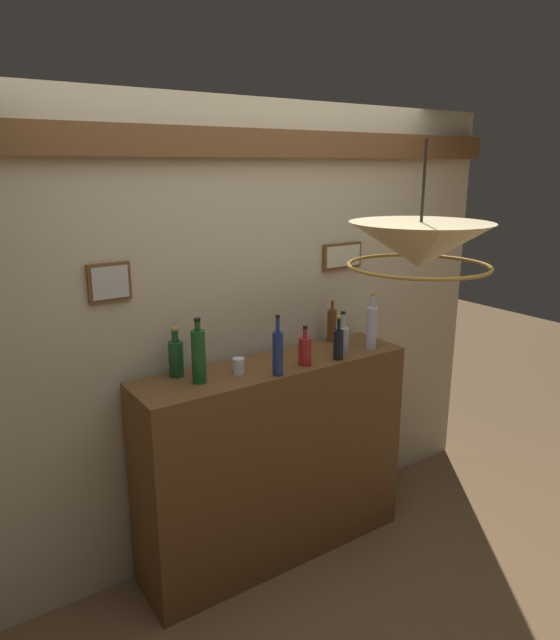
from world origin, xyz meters
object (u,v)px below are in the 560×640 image
object	(u,v)px
liquor_bottle_whiskey	(332,325)
liquor_bottle_sherry	(305,351)
liquor_bottle_tequila	(199,355)
glass_tumbler_rocks	(239,366)
liquor_bottle_scotch	(338,343)
liquor_bottle_port	(372,327)
liquor_bottle_rye	(342,339)
liquor_bottle_mezcal	(278,352)
pendant_lamp	(420,247)
liquor_bottle_bourbon	(176,357)

from	to	relation	value
liquor_bottle_whiskey	liquor_bottle_sherry	distance (m)	0.44
liquor_bottle_tequila	glass_tumbler_rocks	world-z (taller)	liquor_bottle_tequila
liquor_bottle_scotch	liquor_bottle_tequila	world-z (taller)	liquor_bottle_tequila
liquor_bottle_whiskey	liquor_bottle_port	size ratio (longest dim) A/B	0.81
liquor_bottle_scotch	liquor_bottle_rye	bearing A→B (deg)	39.47
liquor_bottle_whiskey	liquor_bottle_port	xyz separation A→B (m)	(0.11, -0.22, 0.02)
liquor_bottle_scotch	liquor_bottle_tequila	distance (m)	0.78
liquor_bottle_whiskey	liquor_bottle_rye	distance (m)	0.21
liquor_bottle_rye	liquor_bottle_tequila	size ratio (longest dim) A/B	0.73
liquor_bottle_rye	liquor_bottle_tequila	world-z (taller)	liquor_bottle_tequila
liquor_bottle_rye	glass_tumbler_rocks	distance (m)	0.65
liquor_bottle_scotch	liquor_bottle_port	size ratio (longest dim) A/B	0.75
liquor_bottle_whiskey	liquor_bottle_mezcal	bearing A→B (deg)	-153.78
liquor_bottle_scotch	liquor_bottle_rye	xyz separation A→B (m)	(0.09, 0.08, -0.01)
liquor_bottle_sherry	liquor_bottle_tequila	size ratio (longest dim) A/B	0.66
liquor_bottle_sherry	pendant_lamp	xyz separation A→B (m)	(0.13, -0.62, 0.60)
liquor_bottle_mezcal	liquor_bottle_rye	bearing A→B (deg)	10.38
pendant_lamp	liquor_bottle_bourbon	bearing A→B (deg)	131.69
liquor_bottle_mezcal	glass_tumbler_rocks	distance (m)	0.21
glass_tumbler_rocks	liquor_bottle_port	bearing A→B (deg)	-4.54
glass_tumbler_rocks	liquor_bottle_scotch	bearing A→B (deg)	-11.67
liquor_bottle_sherry	liquor_bottle_port	size ratio (longest dim) A/B	0.66
liquor_bottle_port	pendant_lamp	size ratio (longest dim) A/B	0.53
liquor_bottle_scotch	glass_tumbler_rocks	world-z (taller)	liquor_bottle_scotch
liquor_bottle_rye	liquor_bottle_mezcal	xyz separation A→B (m)	(-0.49, -0.09, 0.04)
liquor_bottle_whiskey	liquor_bottle_scotch	xyz separation A→B (m)	(-0.17, -0.27, -0.01)
liquor_bottle_rye	pendant_lamp	distance (m)	0.91
liquor_bottle_mezcal	liquor_bottle_tequila	xyz separation A→B (m)	(-0.37, 0.13, 0.02)
liquor_bottle_tequila	liquor_bottle_bourbon	xyz separation A→B (m)	(-0.05, 0.14, -0.04)
liquor_bottle_whiskey	liquor_bottle_rye	xyz separation A→B (m)	(-0.08, -0.19, -0.02)
liquor_bottle_port	liquor_bottle_bourbon	xyz separation A→B (m)	(-1.11, 0.21, -0.03)
liquor_bottle_tequila	pendant_lamp	distance (m)	1.13
liquor_bottle_port	liquor_bottle_bourbon	size ratio (longest dim) A/B	1.28
liquor_bottle_scotch	liquor_bottle_rye	world-z (taller)	liquor_bottle_scotch
liquor_bottle_port	liquor_bottle_tequila	world-z (taller)	same
liquor_bottle_sherry	glass_tumbler_rocks	xyz separation A→B (m)	(-0.35, 0.08, -0.04)
liquor_bottle_scotch	pendant_lamp	size ratio (longest dim) A/B	0.40
liquor_bottle_tequila	liquor_bottle_scotch	bearing A→B (deg)	-8.40
liquor_bottle_scotch	liquor_bottle_port	distance (m)	0.29
liquor_bottle_tequila	liquor_bottle_rye	bearing A→B (deg)	-2.43
liquor_bottle_tequila	pendant_lamp	xyz separation A→B (m)	(0.70, -0.70, 0.54)
liquor_bottle_sherry	liquor_bottle_mezcal	bearing A→B (deg)	-167.67
liquor_bottle_sherry	glass_tumbler_rocks	size ratio (longest dim) A/B	2.66
liquor_bottle_whiskey	pendant_lamp	xyz separation A→B (m)	(-0.25, -0.86, 0.58)
liquor_bottle_sherry	pendant_lamp	distance (m)	0.87
liquor_bottle_tequila	liquor_bottle_port	bearing A→B (deg)	-3.59
liquor_bottle_whiskey	liquor_bottle_sherry	bearing A→B (deg)	-147.43
liquor_bottle_tequila	liquor_bottle_mezcal	bearing A→B (deg)	-19.03
liquor_bottle_mezcal	liquor_bottle_tequila	distance (m)	0.39
liquor_bottle_scotch	glass_tumbler_rocks	size ratio (longest dim) A/B	3.04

